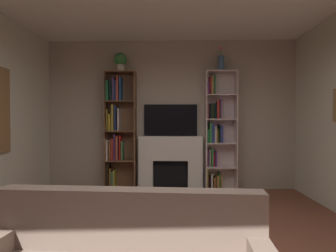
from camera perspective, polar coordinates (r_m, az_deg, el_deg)
name	(u,v)px	position (r m, az deg, el deg)	size (l,w,h in m)	color
wall_back_accent	(171,115)	(5.55, 0.54, 2.28)	(4.95, 0.06, 2.90)	#ABA18E
fireplace	(170,162)	(5.47, 0.51, -7.27)	(1.32, 0.50, 1.03)	white
tv	(171,120)	(5.48, 0.52, 1.21)	(1.03, 0.06, 0.61)	black
bookshelf_left	(117,131)	(5.52, -10.22, -0.91)	(0.58, 0.30, 2.27)	brown
bookshelf_right	(217,133)	(5.46, 9.92, -1.49)	(0.58, 0.32, 2.27)	silver
potted_plant	(120,61)	(5.59, -9.63, 12.87)	(0.25, 0.25, 0.36)	beige
vase_with_flowers	(221,63)	(5.54, 10.70, 12.48)	(0.12, 0.12, 0.47)	teal
coffee_table	(137,231)	(2.59, -6.33, -20.36)	(0.99, 0.52, 0.44)	#84654C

